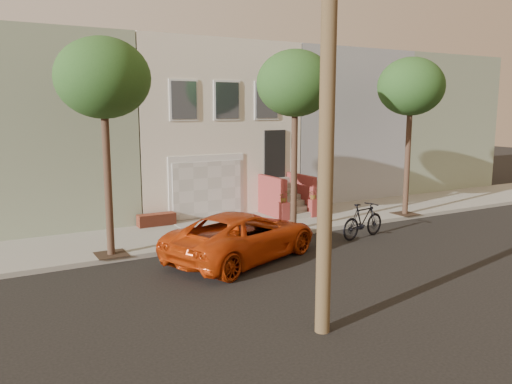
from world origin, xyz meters
TOP-DOWN VIEW (x-y plane):
  - ground at (0.00, 0.00)m, footprint 90.00×90.00m
  - sidewalk at (0.00, 5.35)m, footprint 40.00×3.70m
  - house_row at (0.00, 11.19)m, footprint 33.10×11.70m
  - tree_left at (-5.50, 3.90)m, footprint 2.70×2.57m
  - tree_mid at (1.00, 3.90)m, footprint 2.70×2.57m
  - tree_right at (6.50, 3.90)m, footprint 2.70×2.57m
  - pickup_truck at (-2.05, 2.01)m, footprint 5.65×4.10m
  - motorcycle at (2.74, 2.18)m, footprint 2.13×0.93m

SIDE VIEW (x-z plane):
  - ground at x=0.00m, z-range 0.00..0.00m
  - sidewalk at x=0.00m, z-range 0.00..0.15m
  - motorcycle at x=2.74m, z-range 0.00..1.24m
  - pickup_truck at x=-2.05m, z-range 0.00..1.43m
  - house_row at x=0.00m, z-range 0.14..7.14m
  - tree_left at x=-5.50m, z-range 2.11..8.41m
  - tree_mid at x=1.00m, z-range 2.11..8.41m
  - tree_right at x=6.50m, z-range 2.11..8.41m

